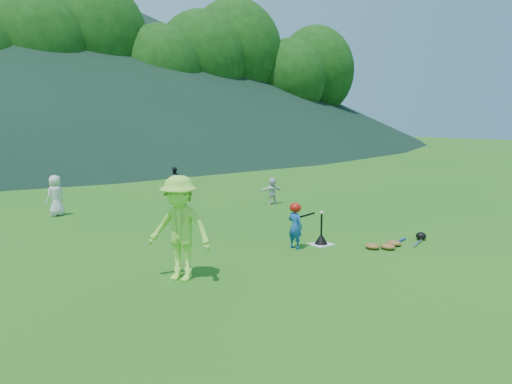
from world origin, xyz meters
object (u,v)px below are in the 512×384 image
(batting_tee, at_px, (321,239))
(equipment_pile, at_px, (394,243))
(fielder_b, at_px, (174,180))
(batter_child, at_px, (295,226))
(fielder_a, at_px, (56,196))
(fielder_d, at_px, (272,191))
(adult_coach, at_px, (180,228))
(home_plate, at_px, (321,244))

(batting_tee, bearing_deg, equipment_pile, -39.82)
(fielder_b, relative_size, batting_tee, 1.45)
(batter_child, bearing_deg, fielder_b, -21.76)
(fielder_a, xyz_separation_m, equipment_pile, (5.17, -8.03, -0.53))
(fielder_a, bearing_deg, fielder_d, 138.76)
(fielder_b, relative_size, fielder_d, 1.11)
(fielder_a, xyz_separation_m, batting_tee, (3.93, -7.00, -0.47))
(adult_coach, height_order, fielder_a, adult_coach)
(home_plate, distance_m, batting_tee, 0.12)
(adult_coach, relative_size, fielder_a, 1.54)
(fielder_b, bearing_deg, home_plate, 77.73)
(home_plate, bearing_deg, fielder_d, 63.92)
(fielder_b, distance_m, equipment_pile, 10.22)
(batter_child, bearing_deg, batting_tee, -108.91)
(fielder_d, bearing_deg, adult_coach, 42.98)
(fielder_d, distance_m, equipment_pile, 6.09)
(fielder_b, xyz_separation_m, fielder_d, (1.45, -4.24, -0.05))
(fielder_a, bearing_deg, batting_tee, 96.11)
(fielder_b, bearing_deg, equipment_pile, 85.30)
(batter_child, distance_m, adult_coach, 3.07)
(adult_coach, bearing_deg, batting_tee, 62.70)
(adult_coach, xyz_separation_m, fielder_a, (-0.23, 7.35, -0.32))
(fielder_a, relative_size, fielder_d, 1.34)
(home_plate, relative_size, fielder_b, 0.46)
(fielder_d, bearing_deg, home_plate, 66.03)
(fielder_b, bearing_deg, fielder_d, 102.62)
(equipment_pile, bearing_deg, batter_child, 149.78)
(home_plate, height_order, fielder_d, fielder_d)
(fielder_b, bearing_deg, batting_tee, 77.73)
(batter_child, height_order, equipment_pile, batter_child)
(home_plate, distance_m, fielder_b, 9.23)
(batter_child, height_order, fielder_a, fielder_a)
(batter_child, relative_size, fielder_d, 1.10)
(adult_coach, bearing_deg, home_plate, 62.70)
(adult_coach, height_order, fielder_d, adult_coach)
(fielder_a, distance_m, batting_tee, 8.04)
(home_plate, xyz_separation_m, adult_coach, (-3.70, -0.36, 0.91))
(adult_coach, relative_size, fielder_d, 2.06)
(adult_coach, bearing_deg, fielder_b, 121.14)
(adult_coach, bearing_deg, batter_child, 65.67)
(equipment_pile, bearing_deg, fielder_d, 78.92)
(batter_child, height_order, adult_coach, adult_coach)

